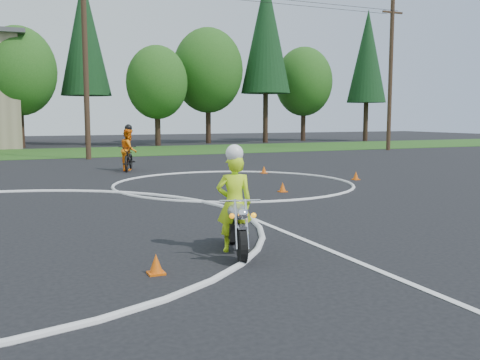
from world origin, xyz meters
name	(u,v)px	position (x,y,z in m)	size (l,w,h in m)	color
course_markings	(64,214)	(2.17, 4.35, 0.01)	(19.05, 19.05, 0.12)	silver
primary_motorcycle	(237,225)	(4.48, -0.52, 0.48)	(0.82, 1.83, 0.98)	black
rider_primary_grp	(234,200)	(4.49, -0.39, 0.88)	(0.69, 0.54, 1.82)	#CBFF1A
rider_second_grp	(129,154)	(5.72, 13.97, 0.69)	(1.33, 2.16, 1.96)	black
traffic_cones	(184,196)	(5.38, 5.24, 0.14)	(20.58, 12.18, 0.30)	#E0580B
treeline	(184,64)	(14.78, 34.61, 6.62)	(38.20, 8.10, 14.52)	#382619
utility_poles	(85,61)	(5.00, 21.00, 5.20)	(41.60, 1.12, 10.00)	#473321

